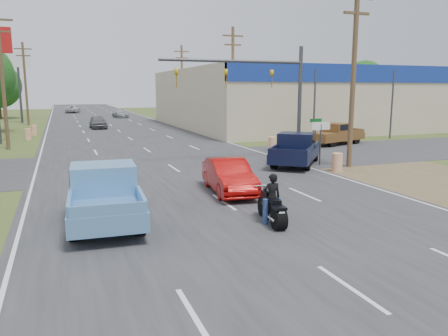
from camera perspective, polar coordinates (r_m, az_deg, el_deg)
name	(u,v)px	position (r m, az deg, el deg)	size (l,w,h in m)	color
ground	(350,289)	(10.42, 16.15, -14.92)	(200.00, 200.00, 0.00)	#3B4F1F
main_road	(119,131)	(48.03, -13.57, 4.74)	(15.00, 180.00, 0.02)	#2D2D30
cross_road	(166,163)	(26.49, -7.63, 0.68)	(120.00, 10.00, 0.02)	#2D2D30
dirt_verge	(408,174)	(24.63, 22.92, -0.77)	(8.00, 18.00, 0.01)	brown
big_box_store	(367,98)	(60.64, 18.23, 8.73)	(50.00, 28.10, 6.60)	#B7A88C
utility_pole_1	(354,72)	(25.58, 16.56, 11.96)	(2.00, 0.28, 10.00)	#4C3823
utility_pole_2	(233,79)	(41.42, 1.16, 11.54)	(2.00, 0.28, 10.00)	#4C3823
utility_pole_3	(182,82)	(58.53, -5.49, 11.11)	(2.00, 0.28, 10.00)	#4C3823
utility_pole_5	(2,76)	(35.69, -27.00, 10.67)	(2.00, 0.28, 10.00)	#4C3823
utility_pole_6	(25,82)	(59.61, -24.52, 10.24)	(2.00, 0.28, 10.00)	#4C3823
tree_3	(365,81)	(98.51, 17.90, 10.80)	(8.40, 8.40, 10.40)	#422D19
tree_5	(214,83)	(108.57, -1.31, 11.02)	(7.98, 7.98, 9.88)	#422D19
barrel_0	(337,162)	(24.18, 14.57, 0.71)	(0.56, 0.56, 1.00)	orange
barrel_1	(272,144)	(31.61, 6.32, 3.15)	(0.56, 0.56, 1.00)	orange
barrel_2	(28,134)	(41.75, -24.23, 4.02)	(0.56, 0.56, 1.00)	orange
barrel_3	(34,130)	(45.71, -23.56, 4.53)	(0.56, 0.56, 1.00)	orange
pole_sign_left_far	(18,67)	(63.72, -25.33, 11.79)	(3.00, 0.35, 9.20)	#3F3F44
lane_sign	(321,133)	(25.76, 12.52, 4.51)	(1.20, 0.08, 2.52)	#3F3F44
street_name_sign	(315,135)	(27.36, 11.85, 4.24)	(0.80, 0.08, 2.61)	#3F3F44
signal_mast	(262,82)	(27.10, 4.94, 11.12)	(9.12, 0.40, 7.00)	#3F3F44
red_convertible	(229,176)	(18.55, 0.65, -1.10)	(1.52, 4.35, 1.43)	#980807
motorcycle	(272,209)	(14.34, 6.34, -5.39)	(0.71, 2.28, 1.16)	black
rider	(272,200)	(14.32, 6.27, -4.23)	(0.58, 0.38, 1.59)	black
blue_pickup	(104,192)	(15.20, -15.38, -3.03)	(2.55, 5.91, 1.92)	black
navy_pickup	(296,149)	(25.96, 9.42, 2.52)	(5.23, 5.71, 1.86)	black
brown_pickup	(335,134)	(36.05, 14.28, 4.35)	(5.56, 3.57, 1.72)	black
distant_car_grey	(98,122)	(51.65, -16.13, 5.79)	(1.71, 4.26, 1.45)	#5D5E62
distant_car_silver	(120,113)	(70.90, -13.40, 6.94)	(1.81, 4.46, 1.29)	#A6A7AB
distant_car_white	(73,109)	(87.99, -19.15, 7.27)	(2.28, 4.95, 1.38)	#BABABA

